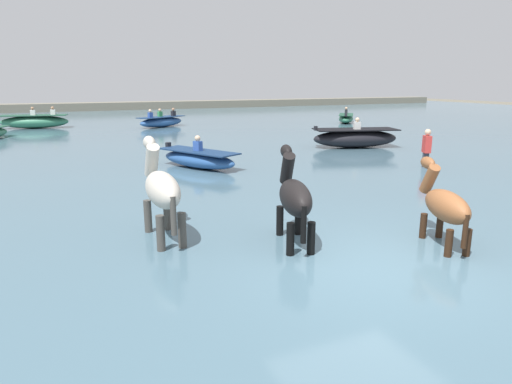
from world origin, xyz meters
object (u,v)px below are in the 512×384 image
at_px(horse_flank_chestnut, 444,208).
at_px(boat_mid_channel, 35,122).
at_px(boat_mid_outer, 161,122).
at_px(horse_lead_black, 294,199).
at_px(person_onlooker_left, 426,153).
at_px(boat_far_inshore, 346,118).
at_px(boat_distant_east, 198,159).
at_px(horse_trailing_pinto, 162,191).
at_px(boat_near_starboard, 355,138).

height_order(horse_flank_chestnut, boat_mid_channel, horse_flank_chestnut).
height_order(horse_flank_chestnut, boat_mid_outer, horse_flank_chestnut).
relative_size(horse_lead_black, horse_flank_chestnut, 1.11).
bearing_deg(horse_flank_chestnut, person_onlooker_left, 47.82).
xyz_separation_m(boat_far_inshore, boat_distant_east, (-13.77, -11.55, -0.00)).
relative_size(boat_far_inshore, person_onlooker_left, 1.75).
distance_m(horse_flank_chestnut, person_onlooker_left, 7.52).
bearing_deg(boat_distant_east, horse_trailing_pinto, -112.39).
relative_size(horse_flank_chestnut, boat_mid_outer, 0.55).
relative_size(horse_flank_chestnut, person_onlooker_left, 1.10).
height_order(horse_lead_black, horse_trailing_pinto, horse_trailing_pinto).
height_order(boat_mid_channel, person_onlooker_left, boat_mid_channel).
height_order(horse_flank_chestnut, person_onlooker_left, horse_flank_chestnut).
bearing_deg(boat_near_starboard, horse_trailing_pinto, -141.23).
height_order(horse_flank_chestnut, boat_distant_east, horse_flank_chestnut).
distance_m(horse_lead_black, boat_near_starboard, 12.04).
height_order(horse_lead_black, boat_mid_outer, horse_lead_black).
relative_size(boat_far_inshore, boat_distant_east, 0.92).
height_order(horse_lead_black, boat_distant_east, horse_lead_black).
distance_m(horse_lead_black, boat_mid_channel, 23.75).
bearing_deg(person_onlooker_left, boat_distant_east, 156.61).
bearing_deg(boat_near_starboard, boat_distant_east, -166.67).
bearing_deg(boat_mid_outer, boat_far_inshore, -10.30).
xyz_separation_m(horse_trailing_pinto, horse_flank_chestnut, (4.19, -2.27, -0.19)).
height_order(horse_trailing_pinto, person_onlooker_left, horse_trailing_pinto).
bearing_deg(boat_near_starboard, boat_far_inshore, 56.69).
xyz_separation_m(horse_lead_black, boat_mid_outer, (2.48, 21.05, -0.44)).
distance_m(boat_near_starboard, person_onlooker_left, 4.67).
distance_m(boat_mid_outer, person_onlooker_left, 17.28).
distance_m(horse_lead_black, person_onlooker_left, 8.52).
bearing_deg(boat_far_inshore, horse_flank_chestnut, -121.23).
height_order(boat_near_starboard, boat_mid_outer, boat_near_starboard).
bearing_deg(boat_distant_east, boat_near_starboard, 13.33).
bearing_deg(boat_far_inshore, horse_lead_black, -127.22).
xyz_separation_m(horse_trailing_pinto, boat_far_inshore, (16.32, 17.75, -0.56)).
height_order(horse_flank_chestnut, boat_near_starboard, horse_flank_chestnut).
relative_size(boat_near_starboard, boat_mid_channel, 0.96).
distance_m(horse_flank_chestnut, boat_near_starboard, 11.68).
relative_size(horse_lead_black, boat_far_inshore, 0.70).
bearing_deg(boat_mid_channel, boat_near_starboard, -49.00).
bearing_deg(boat_mid_outer, horse_trailing_pinto, -102.60).
xyz_separation_m(boat_far_inshore, boat_mid_outer, (-11.87, 2.16, 0.04)).
xyz_separation_m(boat_far_inshore, person_onlooker_left, (-7.09, -14.44, 0.17)).
xyz_separation_m(boat_near_starboard, boat_mid_outer, (-5.42, 11.98, -0.06)).
relative_size(boat_far_inshore, boat_near_starboard, 0.76).
xyz_separation_m(horse_trailing_pinto, boat_mid_outer, (4.45, 19.91, -0.52)).
height_order(horse_trailing_pinto, boat_mid_channel, horse_trailing_pinto).
height_order(boat_mid_channel, boat_mid_outer, boat_mid_channel).
distance_m(boat_far_inshore, boat_mid_channel, 19.35).
distance_m(horse_trailing_pinto, person_onlooker_left, 9.82).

